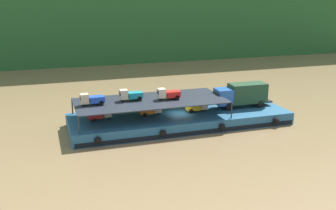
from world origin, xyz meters
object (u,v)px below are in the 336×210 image
object	(u,v)px
mini_truck_lower_mid	(197,106)
mini_truck_upper_fore	(168,94)
mini_truck_upper_stern	(92,99)
mini_truck_upper_mid	(131,95)
covered_lorry	(242,94)
mini_truck_lower_aft	(151,110)
cargo_barge	(180,119)
mini_truck_lower_stern	(100,114)

from	to	relation	value
mini_truck_lower_mid	mini_truck_upper_fore	bearing A→B (deg)	-175.29
mini_truck_lower_mid	mini_truck_upper_stern	xyz separation A→B (m)	(-13.03, -0.02, 2.00)
mini_truck_upper_mid	mini_truck_upper_fore	distance (m)	4.53
covered_lorry	mini_truck_lower_aft	distance (m)	12.31
cargo_barge	mini_truck_lower_aft	bearing A→B (deg)	172.81
cargo_barge	mini_truck_upper_fore	xyz separation A→B (m)	(-1.63, -0.23, 3.44)
mini_truck_lower_aft	mini_truck_lower_stern	bearing A→B (deg)	178.97
mini_truck_lower_mid	covered_lorry	bearing A→B (deg)	1.28
mini_truck_lower_aft	mini_truck_lower_mid	world-z (taller)	same
mini_truck_lower_stern	mini_truck_lower_aft	bearing A→B (deg)	-1.03
covered_lorry	mini_truck_upper_stern	distance (m)	19.37
cargo_barge	covered_lorry	distance (m)	8.95
mini_truck_lower_stern	mini_truck_upper_mid	size ratio (longest dim) A/B	1.01
mini_truck_upper_fore	cargo_barge	bearing A→B (deg)	8.18
mini_truck_upper_fore	mini_truck_upper_stern	bearing A→B (deg)	178.06
mini_truck_lower_aft	covered_lorry	bearing A→B (deg)	-1.08
mini_truck_lower_mid	mini_truck_upper_mid	world-z (taller)	mini_truck_upper_mid
mini_truck_lower_aft	mini_truck_upper_fore	distance (m)	2.93
covered_lorry	mini_truck_lower_mid	bearing A→B (deg)	-178.72
mini_truck_lower_stern	cargo_barge	bearing A→B (deg)	-3.34
covered_lorry	mini_truck_lower_mid	world-z (taller)	covered_lorry
cargo_barge	mini_truck_upper_fore	world-z (taller)	mini_truck_upper_fore
mini_truck_lower_mid	mini_truck_upper_fore	distance (m)	4.42
mini_truck_upper_stern	mini_truck_upper_fore	world-z (taller)	same
cargo_barge	mini_truck_lower_stern	bearing A→B (deg)	176.66
mini_truck_lower_stern	mini_truck_upper_fore	distance (m)	8.44
cargo_barge	mini_truck_upper_stern	xyz separation A→B (m)	(-10.73, 0.07, 3.44)
mini_truck_lower_mid	mini_truck_upper_fore	size ratio (longest dim) A/B	1.01
covered_lorry	mini_truck_upper_mid	size ratio (longest dim) A/B	2.86
mini_truck_lower_aft	mini_truck_lower_mid	xyz separation A→B (m)	(5.96, -0.37, 0.00)
mini_truck_lower_stern	mini_truck_upper_fore	xyz separation A→B (m)	(8.16, -0.81, 2.00)
mini_truck_upper_mid	mini_truck_upper_fore	bearing A→B (deg)	-10.97
mini_truck_lower_stern	mini_truck_upper_mid	bearing A→B (deg)	0.87
mini_truck_upper_fore	covered_lorry	bearing A→B (deg)	2.60
mini_truck_lower_aft	mini_truck_upper_mid	world-z (taller)	mini_truck_upper_mid
cargo_barge	mini_truck_upper_stern	world-z (taller)	mini_truck_upper_stern
mini_truck_lower_aft	mini_truck_upper_stern	bearing A→B (deg)	-176.86
covered_lorry	mini_truck_lower_stern	bearing A→B (deg)	178.94
mini_truck_lower_aft	mini_truck_lower_mid	size ratio (longest dim) A/B	1.00
mini_truck_lower_mid	mini_truck_upper_stern	size ratio (longest dim) A/B	1.00
covered_lorry	mini_truck_upper_stern	xyz separation A→B (m)	(-19.34, -0.16, 1.00)
covered_lorry	mini_truck_upper_mid	distance (m)	14.73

